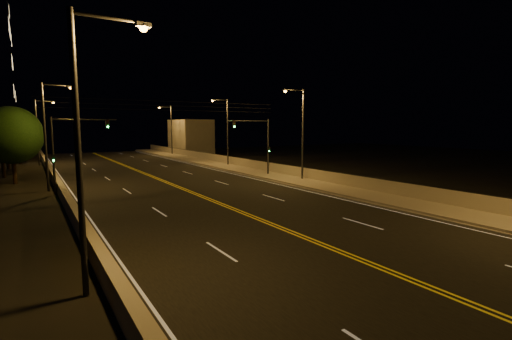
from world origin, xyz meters
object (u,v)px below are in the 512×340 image
streetlight_1 (301,129)px  streetlight_2 (226,128)px  tree_0 (12,135)px  tree_2 (6,131)px  streetlight_4 (87,135)px  streetlight_3 (170,127)px  streetlight_6 (39,128)px  tree_3 (18,135)px  traffic_signal_right (261,141)px  traffic_signal_left (66,146)px  tree_1 (1,135)px  streetlight_5 (48,129)px

streetlight_1 → streetlight_2: (0.00, 16.12, 0.00)m
tree_0 → tree_2: tree_2 is taller
streetlight_4 → streetlight_3: bearing=68.7°
streetlight_3 → streetlight_6: size_ratio=1.00×
streetlight_6 → tree_3: streetlight_6 is taller
traffic_signal_right → traffic_signal_left: (-18.84, 0.00, 0.00)m
streetlight_4 → traffic_signal_left: bearing=87.0°
tree_0 → tree_1: (-1.13, 5.68, -0.13)m
traffic_signal_left → traffic_signal_right: bearing=0.0°
streetlight_5 → tree_2: 21.81m
streetlight_2 → tree_1: size_ratio=1.27×
tree_0 → tree_1: bearing=101.3°
tree_1 → traffic_signal_right: bearing=-30.7°
streetlight_6 → streetlight_3: bearing=19.8°
streetlight_1 → streetlight_5: 22.60m
streetlight_1 → streetlight_5: bearing=161.6°
streetlight_4 → tree_3: streetlight_4 is taller
traffic_signal_left → tree_2: size_ratio=0.81×
streetlight_5 → traffic_signal_left: size_ratio=1.46×
streetlight_3 → traffic_signal_right: bearing=-92.5°
streetlight_2 → tree_0: size_ratio=1.23×
streetlight_2 → traffic_signal_left: size_ratio=1.46×
tree_0 → tree_3: size_ratio=1.11×
traffic_signal_right → tree_0: bearing=159.5°
traffic_signal_left → streetlight_3: bearing=59.1°
streetlight_6 → tree_2: bearing=-145.5°
tree_2 → tree_1: bearing=-90.7°
streetlight_4 → traffic_signal_right: 28.95m
streetlight_1 → streetlight_3: (0.00, 38.97, 0.00)m
streetlight_4 → traffic_signal_right: streetlight_4 is taller
streetlight_1 → streetlight_3: size_ratio=1.00×
traffic_signal_right → tree_1: (-23.86, 14.16, 0.60)m
tree_3 → streetlight_6: bearing=-56.2°
streetlight_3 → tree_0: (-24.23, -25.49, -0.60)m
traffic_signal_right → traffic_signal_left: 18.84m
tree_2 → tree_3: tree_2 is taller
streetlight_4 → tree_2: (-3.80, 44.58, -0.37)m
streetlight_2 → tree_1: bearing=173.2°
tree_0 → tree_3: tree_0 is taller
streetlight_6 → tree_0: streetlight_6 is taller
streetlight_4 → traffic_signal_left: 21.02m
traffic_signal_left → tree_3: size_ratio=0.94×
streetlight_2 → tree_2: 28.18m
streetlight_2 → tree_3: streetlight_2 is taller
streetlight_3 → tree_3: size_ratio=1.37×
streetlight_6 → traffic_signal_left: streetlight_6 is taller
tree_1 → tree_3: tree_1 is taller
tree_0 → tree_2: 15.19m
streetlight_2 → streetlight_3: (0.00, 22.85, 0.00)m
tree_1 → tree_2: 9.48m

